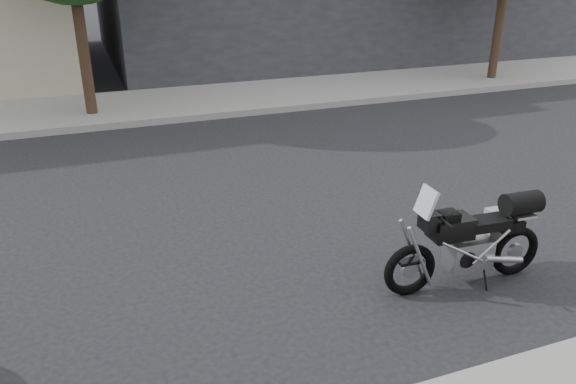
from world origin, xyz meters
The scene contains 3 objects.
ground centered at (0.00, 0.00, 0.00)m, with size 120.00×120.00×0.00m, color black.
far_sidewalk centered at (0.00, -6.50, 0.07)m, with size 44.00×3.00×0.15m, color gray.
motorcycle centered at (-1.67, 2.63, 0.54)m, with size 1.98×0.64×1.25m.
Camera 1 is at (2.24, 7.06, 3.46)m, focal length 35.00 mm.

